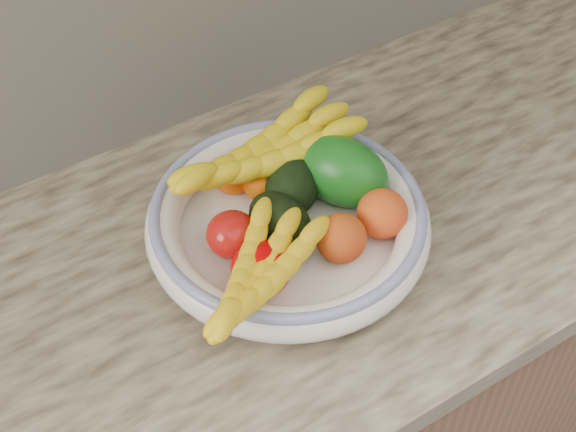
{
  "coord_description": "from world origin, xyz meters",
  "views": [
    {
      "loc": [
        -0.4,
        1.03,
        1.75
      ],
      "look_at": [
        0.0,
        1.66,
        0.96
      ],
      "focal_mm": 50.0,
      "sensor_mm": 36.0,
      "label": 1
    }
  ],
  "objects_px": {
    "green_mango": "(341,171)",
    "banana_bunch_front": "(258,279)",
    "fruit_bowl": "(288,222)",
    "banana_bunch_back": "(264,158)"
  },
  "relations": [
    {
      "from": "fruit_bowl",
      "to": "banana_bunch_front",
      "type": "bearing_deg",
      "value": -138.47
    },
    {
      "from": "fruit_bowl",
      "to": "green_mango",
      "type": "bearing_deg",
      "value": 11.22
    },
    {
      "from": "green_mango",
      "to": "banana_bunch_back",
      "type": "bearing_deg",
      "value": 113.74
    },
    {
      "from": "fruit_bowl",
      "to": "banana_bunch_front",
      "type": "height_order",
      "value": "banana_bunch_front"
    },
    {
      "from": "banana_bunch_front",
      "to": "fruit_bowl",
      "type": "bearing_deg",
      "value": 7.59
    },
    {
      "from": "fruit_bowl",
      "to": "banana_bunch_front",
      "type": "distance_m",
      "value": 0.14
    },
    {
      "from": "green_mango",
      "to": "banana_bunch_front",
      "type": "distance_m",
      "value": 0.23
    },
    {
      "from": "green_mango",
      "to": "banana_bunch_back",
      "type": "relative_size",
      "value": 0.45
    },
    {
      "from": "banana_bunch_back",
      "to": "banana_bunch_front",
      "type": "bearing_deg",
      "value": -126.78
    },
    {
      "from": "fruit_bowl",
      "to": "green_mango",
      "type": "relative_size",
      "value": 2.79
    }
  ]
}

